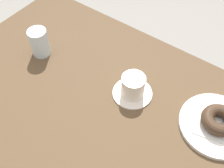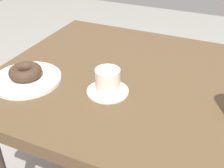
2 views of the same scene
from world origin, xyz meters
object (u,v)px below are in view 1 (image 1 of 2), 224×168
(plate_chocolate_ring, at_px, (216,125))
(water_glass, at_px, (39,42))
(donut_chocolate_ring, at_px, (219,120))
(coffee_cup, at_px, (133,87))

(plate_chocolate_ring, distance_m, water_glass, 0.65)
(donut_chocolate_ring, relative_size, water_glass, 1.04)
(plate_chocolate_ring, relative_size, donut_chocolate_ring, 2.11)
(water_glass, bearing_deg, coffee_cup, 5.93)
(donut_chocolate_ring, height_order, coffee_cup, coffee_cup)
(plate_chocolate_ring, xyz_separation_m, water_glass, (-0.64, -0.09, 0.05))
(water_glass, distance_m, coffee_cup, 0.38)
(donut_chocolate_ring, bearing_deg, water_glass, -172.30)
(donut_chocolate_ring, distance_m, coffee_cup, 0.27)
(coffee_cup, bearing_deg, plate_chocolate_ring, 10.14)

